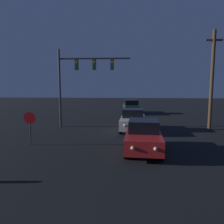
{
  "coord_description": "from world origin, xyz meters",
  "views": [
    {
      "loc": [
        0.88,
        -1.1,
        3.79
      ],
      "look_at": [
        0.0,
        14.39,
        1.81
      ],
      "focal_mm": 35.0,
      "sensor_mm": 36.0,
      "label": 1
    }
  ],
  "objects_px": {
    "traffic_signal_mast": "(80,74)",
    "utility_pole": "(212,79)",
    "car_near": "(143,136)",
    "car_far": "(131,107)",
    "stop_sign": "(30,122)",
    "car_mid": "(133,120)"
  },
  "relations": [
    {
      "from": "car_near",
      "to": "traffic_signal_mast",
      "type": "height_order",
      "value": "traffic_signal_mast"
    },
    {
      "from": "car_mid",
      "to": "traffic_signal_mast",
      "type": "height_order",
      "value": "traffic_signal_mast"
    },
    {
      "from": "car_near",
      "to": "utility_pole",
      "type": "distance_m",
      "value": 9.34
    },
    {
      "from": "car_near",
      "to": "car_mid",
      "type": "distance_m",
      "value": 5.62
    },
    {
      "from": "traffic_signal_mast",
      "to": "stop_sign",
      "type": "distance_m",
      "value": 7.02
    },
    {
      "from": "traffic_signal_mast",
      "to": "stop_sign",
      "type": "bearing_deg",
      "value": -108.41
    },
    {
      "from": "car_mid",
      "to": "car_far",
      "type": "xyz_separation_m",
      "value": [
        0.2,
        10.74,
        0.0
      ]
    },
    {
      "from": "traffic_signal_mast",
      "to": "utility_pole",
      "type": "xyz_separation_m",
      "value": [
        11.01,
        -0.57,
        -0.5
      ]
    },
    {
      "from": "car_near",
      "to": "stop_sign",
      "type": "relative_size",
      "value": 2.08
    },
    {
      "from": "stop_sign",
      "to": "utility_pole",
      "type": "distance_m",
      "value": 14.3
    },
    {
      "from": "car_far",
      "to": "utility_pole",
      "type": "relative_size",
      "value": 0.53
    },
    {
      "from": "car_near",
      "to": "stop_sign",
      "type": "height_order",
      "value": "stop_sign"
    },
    {
      "from": "car_near",
      "to": "traffic_signal_mast",
      "type": "distance_m",
      "value": 9.31
    },
    {
      "from": "car_far",
      "to": "utility_pole",
      "type": "bearing_deg",
      "value": -61.77
    },
    {
      "from": "car_far",
      "to": "stop_sign",
      "type": "xyz_separation_m",
      "value": [
        -6.77,
        -15.38,
        0.59
      ]
    },
    {
      "from": "traffic_signal_mast",
      "to": "utility_pole",
      "type": "relative_size",
      "value": 0.84
    },
    {
      "from": "car_near",
      "to": "utility_pole",
      "type": "height_order",
      "value": "utility_pole"
    },
    {
      "from": "car_far",
      "to": "car_near",
      "type": "bearing_deg",
      "value": -92.92
    },
    {
      "from": "car_near",
      "to": "car_far",
      "type": "relative_size",
      "value": 1.0
    },
    {
      "from": "car_far",
      "to": "stop_sign",
      "type": "distance_m",
      "value": 16.81
    },
    {
      "from": "stop_sign",
      "to": "car_far",
      "type": "bearing_deg",
      "value": 66.25
    },
    {
      "from": "traffic_signal_mast",
      "to": "stop_sign",
      "type": "height_order",
      "value": "traffic_signal_mast"
    }
  ]
}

